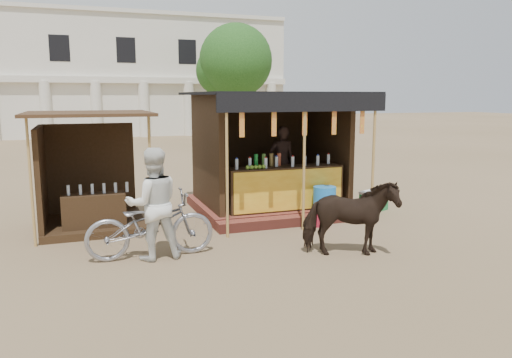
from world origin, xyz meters
name	(u,v)px	position (x,y,z in m)	size (l,w,h in m)	color
ground	(288,258)	(0.00, 0.00, 0.00)	(120.00, 120.00, 0.00)	#846B4C
main_stall	(272,168)	(1.02, 3.36, 1.03)	(3.60, 3.61, 2.78)	brown
secondary_stall	(83,187)	(-3.17, 3.24, 0.85)	(2.40, 2.40, 2.38)	#342012
cow	(350,218)	(1.04, -0.22, 0.66)	(0.71, 1.56, 1.32)	black
motorbike	(150,225)	(-2.16, 0.84, 0.56)	(0.74, 2.13, 1.12)	gray
bystander	(153,204)	(-2.11, 0.75, 0.93)	(0.91, 0.71, 1.87)	silver
blue_barrel	(324,204)	(1.71, 2.00, 0.39)	(0.49, 0.49, 0.77)	blue
red_crate	(320,219)	(1.49, 1.76, 0.14)	(0.36, 0.40, 0.28)	maroon
cooler	(374,201)	(3.34, 2.60, 0.23)	(0.77, 0.67, 0.46)	#1B793B
background_building	(93,77)	(-2.00, 29.94, 3.98)	(26.00, 7.45, 8.18)	silver
tree	(232,63)	(5.81, 22.14, 4.63)	(4.50, 4.40, 7.00)	#382314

